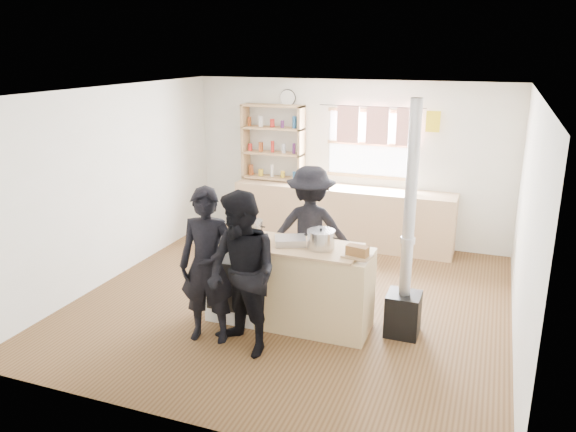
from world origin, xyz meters
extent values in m
cube|color=brown|center=(0.00, 0.00, -0.01)|extent=(5.00, 5.00, 0.01)
cube|color=tan|center=(0.00, 2.22, 0.45)|extent=(3.40, 0.55, 0.90)
cube|color=tan|center=(-1.20, 2.34, 0.94)|extent=(1.00, 0.28, 0.03)
cube|color=tan|center=(-1.20, 2.34, 1.33)|extent=(1.00, 0.28, 0.03)
cube|color=tan|center=(-1.20, 2.34, 1.74)|extent=(1.00, 0.28, 0.03)
cube|color=tan|center=(-1.20, 2.34, 2.08)|extent=(1.00, 0.28, 0.03)
cube|color=tan|center=(-1.68, 2.34, 1.50)|extent=(0.04, 0.28, 1.20)
cube|color=tan|center=(-0.72, 2.34, 1.50)|extent=(0.04, 0.28, 1.20)
cylinder|color=silver|center=(1.02, 2.22, 1.07)|extent=(0.10, 0.10, 0.33)
cube|color=white|center=(-0.45, -0.55, 0.45)|extent=(0.60, 0.60, 0.90)
cube|color=#D7B981|center=(0.45, -0.55, 0.45)|extent=(1.20, 0.60, 0.90)
cube|color=tan|center=(0.00, -0.55, 0.92)|extent=(1.84, 0.64, 0.03)
cylinder|color=black|center=(-0.59, -0.67, 0.96)|extent=(0.38, 0.38, 0.05)
cylinder|color=#26501B|center=(-0.59, -0.67, 0.97)|extent=(0.26, 0.26, 0.02)
cube|color=silver|center=(0.16, -0.55, 0.97)|extent=(0.41, 0.37, 0.08)
cube|color=brown|center=(0.16, -0.55, 0.99)|extent=(0.34, 0.32, 0.02)
cylinder|color=#BDBDC0|center=(-0.35, -0.41, 1.01)|extent=(0.23, 0.23, 0.16)
cylinder|color=#BDBDC0|center=(-0.35, -0.41, 1.10)|extent=(0.24, 0.24, 0.01)
sphere|color=black|center=(-0.35, -0.41, 1.11)|extent=(0.03, 0.03, 0.03)
cylinder|color=#B3B3B5|center=(0.51, -0.55, 1.02)|extent=(0.29, 0.29, 0.19)
cylinder|color=#B3B3B5|center=(0.51, -0.55, 1.12)|extent=(0.30, 0.30, 0.01)
sphere|color=black|center=(0.51, -0.55, 1.14)|extent=(0.03, 0.03, 0.03)
cube|color=tan|center=(0.93, -0.67, 0.94)|extent=(0.31, 0.25, 0.02)
cube|color=olive|center=(0.93, -0.67, 1.00)|extent=(0.24, 0.15, 0.10)
cube|color=black|center=(1.38, -0.37, 0.23)|extent=(0.35, 0.35, 0.46)
cylinder|color=#ADADB2|center=(1.38, -0.37, 1.48)|extent=(0.12, 0.12, 2.04)
imported|color=black|center=(-0.51, -1.17, 0.82)|extent=(0.66, 0.49, 1.64)
imported|color=black|center=(-0.07, -1.27, 0.83)|extent=(1.00, 0.92, 1.66)
imported|color=black|center=(0.10, 0.35, 0.80)|extent=(1.14, 0.80, 1.60)
camera|label=1|loc=(2.13, -5.88, 2.96)|focal=35.00mm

